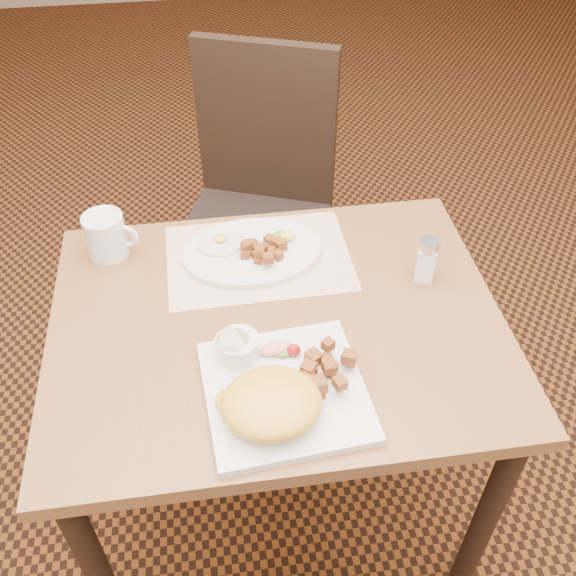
{
  "coord_description": "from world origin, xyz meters",
  "views": [
    {
      "loc": [
        -0.11,
        -0.88,
        1.67
      ],
      "look_at": [
        0.02,
        0.01,
        0.82
      ],
      "focal_mm": 40.0,
      "sensor_mm": 36.0,
      "label": 1
    }
  ],
  "objects_px": {
    "plate_square": "(285,391)",
    "table": "(278,355)",
    "chair_far": "(258,196)",
    "plate_oval": "(252,252)",
    "coffee_mug": "(107,235)",
    "salt_shaker": "(426,259)"
  },
  "relations": [
    {
      "from": "chair_far",
      "to": "coffee_mug",
      "type": "height_order",
      "value": "chair_far"
    },
    {
      "from": "plate_oval",
      "to": "coffee_mug",
      "type": "relative_size",
      "value": 2.6
    },
    {
      "from": "chair_far",
      "to": "plate_square",
      "type": "bearing_deg",
      "value": 108.25
    },
    {
      "from": "plate_oval",
      "to": "coffee_mug",
      "type": "xyz_separation_m",
      "value": [
        -0.31,
        0.06,
        0.04
      ]
    },
    {
      "from": "plate_square",
      "to": "plate_oval",
      "type": "relative_size",
      "value": 0.92
    },
    {
      "from": "coffee_mug",
      "to": "plate_square",
      "type": "bearing_deg",
      "value": -53.37
    },
    {
      "from": "chair_far",
      "to": "plate_oval",
      "type": "xyz_separation_m",
      "value": [
        -0.06,
        -0.52,
        0.22
      ]
    },
    {
      "from": "plate_square",
      "to": "plate_oval",
      "type": "xyz_separation_m",
      "value": [
        -0.02,
        0.39,
        0.0
      ]
    },
    {
      "from": "chair_far",
      "to": "table",
      "type": "bearing_deg",
      "value": 108.31
    },
    {
      "from": "salt_shaker",
      "to": "plate_square",
      "type": "bearing_deg",
      "value": -141.87
    },
    {
      "from": "chair_far",
      "to": "coffee_mug",
      "type": "relative_size",
      "value": 8.29
    },
    {
      "from": "coffee_mug",
      "to": "plate_oval",
      "type": "bearing_deg",
      "value": -10.14
    },
    {
      "from": "plate_oval",
      "to": "coffee_mug",
      "type": "height_order",
      "value": "coffee_mug"
    },
    {
      "from": "table",
      "to": "plate_oval",
      "type": "height_order",
      "value": "plate_oval"
    },
    {
      "from": "plate_square",
      "to": "table",
      "type": "bearing_deg",
      "value": 86.85
    },
    {
      "from": "plate_oval",
      "to": "table",
      "type": "bearing_deg",
      "value": -81.91
    },
    {
      "from": "plate_square",
      "to": "chair_far",
      "type": "bearing_deg",
      "value": 87.08
    },
    {
      "from": "table",
      "to": "coffee_mug",
      "type": "bearing_deg",
      "value": 143.03
    },
    {
      "from": "plate_oval",
      "to": "salt_shaker",
      "type": "height_order",
      "value": "salt_shaker"
    },
    {
      "from": "table",
      "to": "chair_far",
      "type": "xyz_separation_m",
      "value": [
        0.04,
        0.72,
        -0.1
      ]
    },
    {
      "from": "table",
      "to": "plate_square",
      "type": "distance_m",
      "value": 0.22
    },
    {
      "from": "plate_square",
      "to": "plate_oval",
      "type": "bearing_deg",
      "value": 92.68
    }
  ]
}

